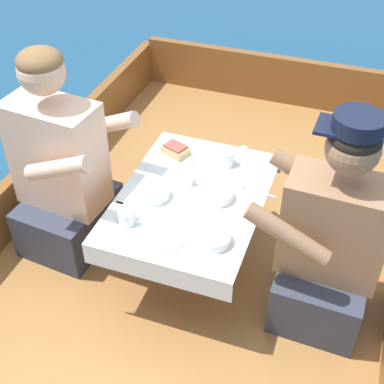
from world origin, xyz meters
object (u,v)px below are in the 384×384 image
coffee_cup_port (227,158)px  coffee_cup_starboard (187,179)px  person_starboard (329,244)px  sandwich (175,150)px  person_port (62,174)px  coffee_cup_center (127,217)px

coffee_cup_port → coffee_cup_starboard: 0.23m
person_starboard → coffee_cup_port: bearing=-30.9°
coffee_cup_port → coffee_cup_starboard: (-0.12, -0.20, -0.01)m
sandwich → coffee_cup_port: size_ratio=1.37×
person_starboard → coffee_cup_starboard: 0.68m
person_starboard → sandwich: 0.85m
person_starboard → person_port: bearing=1.2°
person_port → sandwich: 0.54m
person_starboard → coffee_cup_starboard: bearing=-10.6°
person_starboard → coffee_cup_port: size_ratio=9.49×
sandwich → coffee_cup_starboard: sandwich is taller
coffee_cup_port → coffee_cup_center: coffee_cup_port is taller
sandwich → coffee_cup_starboard: 0.22m
person_port → coffee_cup_starboard: (0.56, 0.13, 0.03)m
coffee_cup_starboard → coffee_cup_center: (-0.14, -0.32, 0.00)m
person_starboard → coffee_cup_port: person_starboard is taller
person_port → coffee_cup_center: 0.46m
sandwich → coffee_cup_port: 0.25m
coffee_cup_port → coffee_cup_starboard: size_ratio=1.16×
person_starboard → coffee_cup_center: (-0.80, -0.18, 0.05)m
person_port → coffee_cup_center: (0.42, -0.19, 0.03)m
person_port → coffee_cup_center: size_ratio=10.17×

